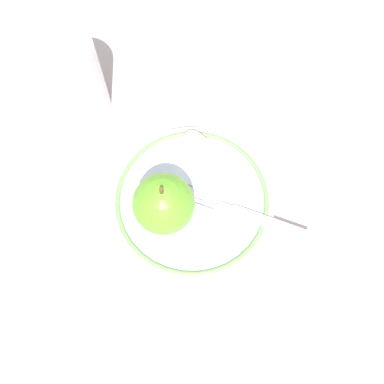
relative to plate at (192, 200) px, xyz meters
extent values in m
plane|color=#B4A09C|center=(0.01, 0.01, -0.01)|extent=(2.00, 2.00, 0.00)
cylinder|color=silver|center=(0.00, 0.00, 0.00)|extent=(0.19, 0.19, 0.01)
torus|color=#6D9B57|center=(0.00, 0.00, 0.00)|extent=(0.18, 0.18, 0.01)
sphere|color=#5DA027|center=(0.02, -0.03, 0.04)|extent=(0.07, 0.07, 0.07)
cylinder|color=brown|center=(0.02, -0.03, 0.08)|extent=(0.00, 0.00, 0.01)
ellipsoid|color=beige|center=(-0.05, 0.01, 0.02)|extent=(0.07, 0.07, 0.02)
cube|color=silver|center=(0.02, 0.09, 0.01)|extent=(0.03, 0.09, 0.00)
cube|color=silver|center=(0.01, 0.04, 0.01)|extent=(0.01, 0.02, 0.00)
cube|color=silver|center=(-0.01, 0.00, 0.01)|extent=(0.02, 0.06, 0.00)
cube|color=silver|center=(-0.01, 0.00, 0.01)|extent=(0.02, 0.06, 0.00)
cube|color=silver|center=(0.00, 0.00, 0.01)|extent=(0.02, 0.06, 0.00)
cube|color=silver|center=(0.01, 0.00, 0.01)|extent=(0.02, 0.06, 0.00)
cylinder|color=silver|center=(-0.11, -0.16, 0.05)|extent=(0.08, 0.08, 0.11)
camera|label=1|loc=(0.17, 0.02, 0.46)|focal=40.00mm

